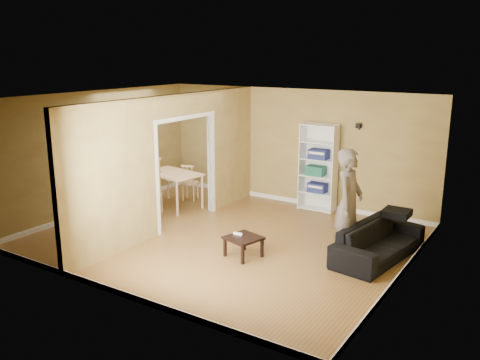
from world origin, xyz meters
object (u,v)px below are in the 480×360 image
(sofa, at_px, (379,236))
(person, at_px, (349,194))
(coffee_table, at_px, (243,240))
(chair_left, at_px, (150,180))
(chair_far, at_px, (190,182))
(dining_table, at_px, (172,176))
(chair_near, at_px, (152,193))
(bookshelf, at_px, (319,167))

(sofa, height_order, person, person)
(coffee_table, relative_size, chair_left, 0.50)
(person, relative_size, coffee_table, 4.07)
(chair_far, bearing_deg, dining_table, 75.71)
(dining_table, bearing_deg, chair_near, -88.92)
(sofa, relative_size, coffee_table, 3.79)
(sofa, xyz_separation_m, bookshelf, (-2.00, 1.99, 0.56))
(sofa, height_order, bookshelf, bookshelf)
(chair_near, bearing_deg, chair_left, 116.95)
(chair_near, distance_m, chair_far, 1.36)
(bookshelf, height_order, chair_left, bookshelf)
(dining_table, relative_size, chair_left, 1.19)
(person, xyz_separation_m, dining_table, (-4.31, 0.56, -0.37))
(bookshelf, distance_m, chair_far, 3.03)
(person, relative_size, chair_near, 2.27)
(chair_far, bearing_deg, sofa, 151.00)
(person, xyz_separation_m, coffee_table, (-1.44, -1.01, -0.78))
(dining_table, distance_m, chair_left, 0.70)
(sofa, height_order, dining_table, dining_table)
(sofa, bearing_deg, dining_table, 94.28)
(chair_near, xyz_separation_m, chair_far, (-0.04, 1.35, -0.04))
(sofa, distance_m, chair_far, 4.94)
(dining_table, relative_size, chair_near, 1.32)
(bookshelf, relative_size, coffee_table, 3.56)
(coffee_table, height_order, chair_far, chair_far)
(sofa, relative_size, dining_table, 1.60)
(person, relative_size, bookshelf, 1.14)
(bookshelf, bearing_deg, chair_far, -161.71)
(coffee_table, bearing_deg, sofa, 31.55)
(sofa, distance_m, dining_table, 4.83)
(dining_table, height_order, chair_near, chair_near)
(sofa, bearing_deg, bookshelf, 53.88)
(chair_left, xyz_separation_m, chair_far, (0.65, 0.65, -0.09))
(person, height_order, chair_near, person)
(person, bearing_deg, bookshelf, 31.28)
(coffee_table, distance_m, chair_left, 3.89)
(bookshelf, bearing_deg, chair_left, -155.47)
(person, bearing_deg, chair_near, 88.19)
(bookshelf, height_order, dining_table, bookshelf)
(person, distance_m, bookshelf, 2.64)
(sofa, bearing_deg, chair_near, 102.37)
(chair_left, bearing_deg, coffee_table, 67.56)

